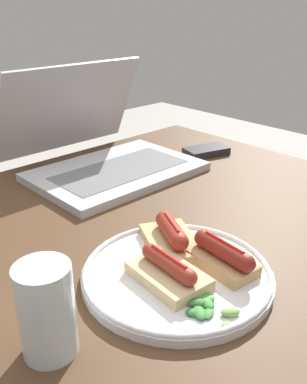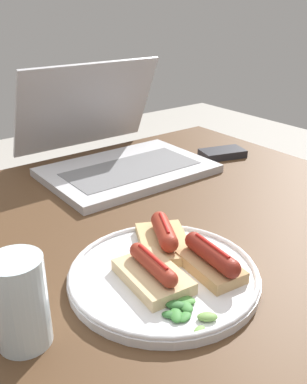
# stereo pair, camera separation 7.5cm
# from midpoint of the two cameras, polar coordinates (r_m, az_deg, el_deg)

# --- Properties ---
(desk) EXTENTS (1.06, 0.87, 0.71)m
(desk) POSITION_cam_midpoint_polar(r_m,az_deg,el_deg) (0.80, 1.66, -10.34)
(desk) COLOR #4C331E
(desk) RESTS_ON ground_plane
(laptop) EXTENTS (0.37, 0.35, 0.24)m
(laptop) POSITION_cam_midpoint_polar(r_m,az_deg,el_deg) (1.01, -2.98, 5.50)
(laptop) COLOR #B7B7BC
(laptop) RESTS_ON desk
(plate) EXTENTS (0.28, 0.28, 0.02)m
(plate) POSITION_cam_midpoint_polar(r_m,az_deg,el_deg) (0.63, 4.87, -10.99)
(plate) COLOR silver
(plate) RESTS_ON desk
(sausage_toast_left) EXTENTS (0.08, 0.12, 0.04)m
(sausage_toast_left) POSITION_cam_midpoint_polar(r_m,az_deg,el_deg) (0.60, 3.56, -10.75)
(sausage_toast_left) COLOR #D6B784
(sausage_toast_left) RESTS_ON plate
(sausage_toast_middle) EXTENTS (0.12, 0.14, 0.05)m
(sausage_toast_middle) POSITION_cam_midpoint_polar(r_m,az_deg,el_deg) (0.67, 4.64, -6.19)
(sausage_toast_middle) COLOR tan
(sausage_toast_middle) RESTS_ON plate
(sausage_toast_right) EXTENTS (0.07, 0.11, 0.05)m
(sausage_toast_right) POSITION_cam_midpoint_polar(r_m,az_deg,el_deg) (0.62, 11.17, -9.01)
(sausage_toast_right) COLOR tan
(sausage_toast_right) RESTS_ON plate
(salad_pile) EXTENTS (0.06, 0.08, 0.01)m
(salad_pile) POSITION_cam_midpoint_polar(r_m,az_deg,el_deg) (0.56, 8.13, -15.43)
(salad_pile) COLOR #709E4C
(salad_pile) RESTS_ON plate
(drinking_glass) EXTENTS (0.06, 0.06, 0.11)m
(drinking_glass) POSITION_cam_midpoint_polar(r_m,az_deg,el_deg) (0.51, -13.27, -14.23)
(drinking_glass) COLOR silver
(drinking_glass) RESTS_ON desk
(external_drive) EXTENTS (0.12, 0.09, 0.02)m
(external_drive) POSITION_cam_midpoint_polar(r_m,az_deg,el_deg) (1.12, 11.09, 5.05)
(external_drive) COLOR #232328
(external_drive) RESTS_ON desk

